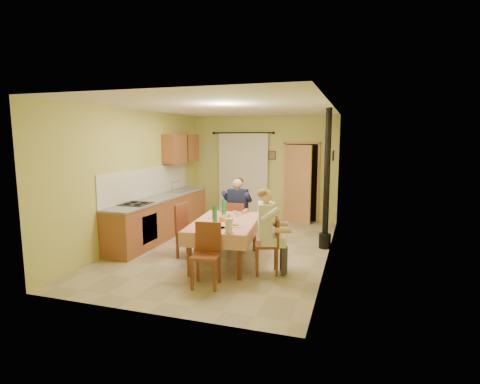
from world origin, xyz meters
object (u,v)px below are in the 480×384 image
(man_far, at_px, (237,204))
(stove_flue, at_px, (326,198))
(chair_far, at_px, (237,232))
(chair_left, at_px, (190,241))
(dining_table, at_px, (225,242))
(man_right, at_px, (267,221))
(chair_right, at_px, (267,256))
(chair_near, at_px, (206,268))

(man_far, relative_size, stove_flue, 0.50)
(chair_far, relative_size, stove_flue, 0.33)
(chair_far, relative_size, chair_left, 0.92)
(dining_table, relative_size, chair_left, 1.93)
(chair_left, height_order, man_right, man_right)
(dining_table, distance_m, chair_right, 0.90)
(man_far, xyz_separation_m, stove_flue, (1.74, 0.39, 0.15))
(chair_right, relative_size, man_far, 0.67)
(chair_right, bearing_deg, chair_left, 58.37)
(chair_far, bearing_deg, dining_table, -85.64)
(stove_flue, bearing_deg, man_right, -114.50)
(chair_right, bearing_deg, man_far, 18.58)
(chair_far, distance_m, stove_flue, 1.93)
(stove_flue, bearing_deg, dining_table, -138.52)
(chair_right, relative_size, stove_flue, 0.33)
(dining_table, bearing_deg, chair_near, -91.63)
(chair_left, distance_m, man_right, 1.73)
(dining_table, bearing_deg, man_right, -26.26)
(chair_right, xyz_separation_m, chair_left, (-1.59, 0.42, 0.00))
(man_right, distance_m, stove_flue, 1.92)
(chair_near, distance_m, man_right, 1.25)
(dining_table, distance_m, stove_flue, 2.27)
(stove_flue, bearing_deg, chair_left, -150.89)
(stove_flue, bearing_deg, chair_near, -121.03)
(chair_left, relative_size, man_far, 0.72)
(chair_near, bearing_deg, chair_left, -65.40)
(chair_far, relative_size, man_right, 0.67)
(chair_right, bearing_deg, stove_flue, -41.11)
(chair_left, bearing_deg, dining_table, 84.47)
(dining_table, height_order, stove_flue, stove_flue)
(chair_near, bearing_deg, stove_flue, -130.55)
(chair_right, distance_m, stove_flue, 2.04)
(chair_left, height_order, stove_flue, stove_flue)
(stove_flue, bearing_deg, chair_right, -114.22)
(chair_far, distance_m, chair_left, 1.11)
(chair_left, relative_size, stove_flue, 0.36)
(man_far, distance_m, stove_flue, 1.79)
(chair_far, bearing_deg, chair_left, -126.28)
(chair_far, height_order, man_right, man_right)
(chair_left, distance_m, man_far, 1.27)
(chair_near, distance_m, chair_right, 1.11)
(man_right, relative_size, stove_flue, 0.50)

